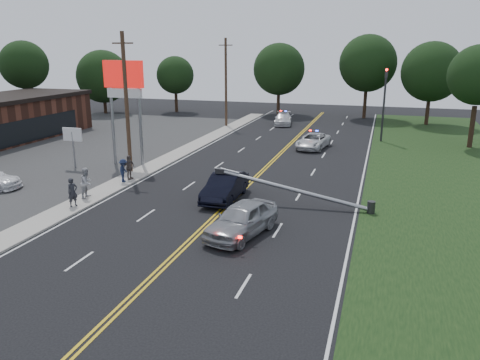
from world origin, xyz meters
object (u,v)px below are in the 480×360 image
(waiting_sedan, at_px, (242,219))
(bystander_c, at_px, (123,170))
(bystander_b, at_px, (87,183))
(utility_pole_mid, at_px, (127,103))
(utility_pole_far, at_px, (226,83))
(emergency_b, at_px, (283,119))
(bystander_d, at_px, (129,167))
(emergency_a, at_px, (313,141))
(small_sign, at_px, (73,138))
(fallen_streetlight, at_px, (302,191))
(pylon_sign, at_px, (124,88))
(traffic_signal, at_px, (384,98))
(crashed_sedan, at_px, (225,187))
(bystander_a, at_px, (73,192))

(waiting_sedan, distance_m, bystander_c, 12.11)
(waiting_sedan, xyz_separation_m, bystander_b, (-10.62, 2.69, 0.22))
(utility_pole_mid, bearing_deg, utility_pole_far, 90.00)
(emergency_b, bearing_deg, bystander_d, -110.12)
(utility_pole_far, xyz_separation_m, bystander_b, (0.72, -28.40, -4.04))
(emergency_a, xyz_separation_m, bystander_c, (-10.54, -15.36, 0.23))
(emergency_b, bearing_deg, bystander_c, -109.93)
(small_sign, distance_m, bystander_d, 6.37)
(fallen_streetlight, bearing_deg, waiting_sedan, -111.87)
(bystander_b, height_order, bystander_d, bystander_b)
(fallen_streetlight, relative_size, utility_pole_far, 0.94)
(fallen_streetlight, bearing_deg, pylon_sign, 157.78)
(traffic_signal, height_order, bystander_b, traffic_signal)
(emergency_b, relative_size, bystander_c, 3.04)
(fallen_streetlight, bearing_deg, utility_pole_far, 117.24)
(waiting_sedan, xyz_separation_m, bystander_d, (-10.26, 7.06, 0.14))
(bystander_d, bearing_deg, small_sign, 86.83)
(pylon_sign, height_order, bystander_c, pylon_sign)
(small_sign, relative_size, crashed_sedan, 0.64)
(bystander_b, bearing_deg, crashed_sedan, -76.65)
(utility_pole_mid, bearing_deg, crashed_sedan, -24.71)
(pylon_sign, height_order, waiting_sedan, pylon_sign)
(utility_pole_mid, distance_m, bystander_b, 7.61)
(fallen_streetlight, height_order, emergency_b, fallen_streetlight)
(traffic_signal, height_order, waiting_sedan, traffic_signal)
(traffic_signal, bearing_deg, fallen_streetlight, -100.59)
(bystander_d, bearing_deg, bystander_b, -168.66)
(utility_pole_far, bearing_deg, crashed_sedan, -71.44)
(utility_pole_far, height_order, bystander_b, utility_pole_far)
(pylon_sign, relative_size, emergency_a, 1.63)
(emergency_a, height_order, bystander_a, bystander_a)
(traffic_signal, bearing_deg, emergency_b, 147.22)
(small_sign, bearing_deg, utility_pole_mid, 0.00)
(fallen_streetlight, height_order, bystander_d, fallen_streetlight)
(traffic_signal, distance_m, bystander_a, 31.07)
(emergency_a, bearing_deg, bystander_c, -116.25)
(pylon_sign, relative_size, bystander_b, 4.33)
(emergency_b, height_order, bystander_a, bystander_a)
(small_sign, relative_size, waiting_sedan, 0.64)
(emergency_b, xyz_separation_m, bystander_d, (-4.98, -27.40, 0.27))
(fallen_streetlight, height_order, emergency_a, fallen_streetlight)
(crashed_sedan, distance_m, bystander_b, 8.36)
(utility_pole_far, height_order, bystander_c, utility_pole_far)
(emergency_a, height_order, bystander_c, bystander_c)
(small_sign, xyz_separation_m, utility_pole_mid, (4.80, 0.00, 2.75))
(utility_pole_far, distance_m, bystander_c, 25.10)
(traffic_signal, height_order, bystander_a, traffic_signal)
(utility_pole_far, bearing_deg, bystander_a, -88.18)
(traffic_signal, distance_m, bystander_c, 26.66)
(small_sign, bearing_deg, fallen_streetlight, -12.40)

